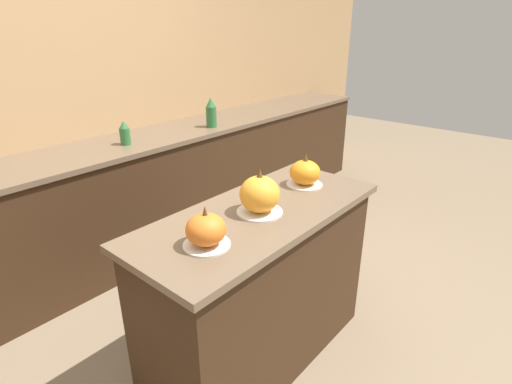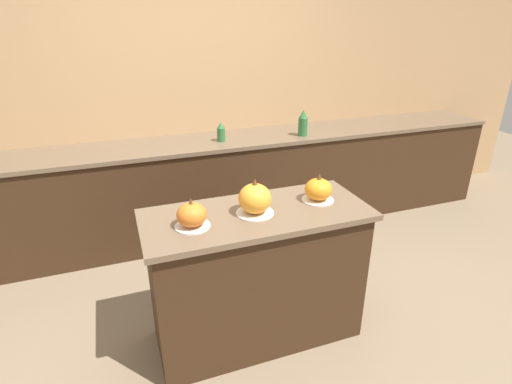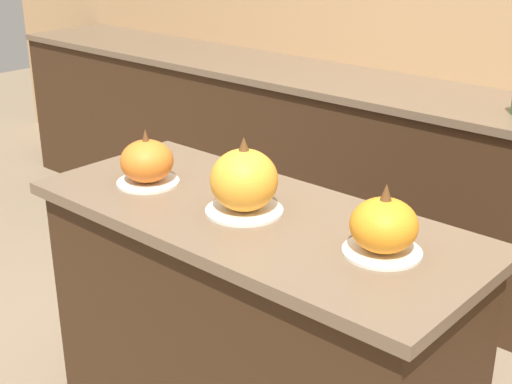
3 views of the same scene
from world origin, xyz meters
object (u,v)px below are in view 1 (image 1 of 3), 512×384
pumpkin_cake_right (305,173)px  bottle_tall (211,113)px  bottle_short (125,133)px  pumpkin_cake_left (206,231)px  pumpkin_cake_center (260,195)px

pumpkin_cake_right → bottle_tall: (0.53, 1.28, 0.07)m
bottle_short → pumpkin_cake_right: bearing=-80.5°
bottle_short → pumpkin_cake_left: bearing=-111.3°
pumpkin_cake_left → pumpkin_cake_right: size_ratio=0.98×
pumpkin_cake_center → pumpkin_cake_right: size_ratio=1.11×
pumpkin_cake_left → pumpkin_cake_center: size_ratio=0.88×
pumpkin_cake_left → bottle_short: 1.54m
pumpkin_cake_left → pumpkin_cake_right: pumpkin_cake_right is taller
pumpkin_cake_center → bottle_tall: size_ratio=0.90×
pumpkin_cake_center → bottle_short: 1.41m
pumpkin_cake_left → bottle_short: bottle_short is taller
pumpkin_cake_center → bottle_tall: (0.95, 1.32, 0.05)m
pumpkin_cake_center → pumpkin_cake_right: pumpkin_cake_center is taller
pumpkin_cake_center → bottle_short: bearing=82.2°
pumpkin_cake_center → pumpkin_cake_right: (0.42, 0.03, -0.02)m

